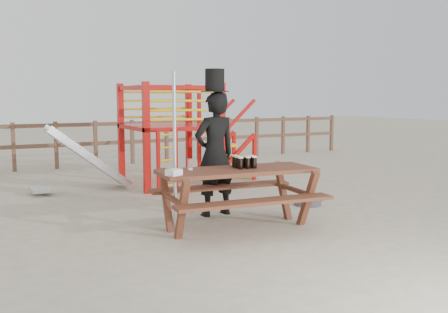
% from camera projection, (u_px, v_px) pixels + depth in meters
% --- Properties ---
extents(ground, '(60.00, 60.00, 0.00)m').
position_uv_depth(ground, '(252.00, 222.00, 7.29)').
color(ground, '#C2B497').
rests_on(ground, ground).
extents(back_fence, '(15.09, 0.09, 1.20)m').
position_uv_depth(back_fence, '(114.00, 138.00, 13.31)').
color(back_fence, brown).
rests_on(back_fence, ground).
extents(playground_fort, '(4.71, 1.84, 2.10)m').
position_uv_depth(playground_fort, '(167.00, 133.00, 10.35)').
color(playground_fort, '#B70F0C').
rests_on(playground_fort, ground).
extents(picnic_table, '(2.30, 1.70, 0.83)m').
position_uv_depth(picnic_table, '(237.00, 191.00, 6.88)').
color(picnic_table, brown).
rests_on(picnic_table, ground).
extents(man_with_hat, '(0.72, 0.51, 2.23)m').
position_uv_depth(man_with_hat, '(215.00, 151.00, 7.60)').
color(man_with_hat, black).
rests_on(man_with_hat, ground).
extents(metal_pole, '(0.05, 0.05, 2.15)m').
position_uv_depth(metal_pole, '(175.00, 153.00, 6.64)').
color(metal_pole, '#B2B2B7').
rests_on(metal_pole, ground).
extents(parasol_base, '(0.46, 0.46, 0.19)m').
position_uv_depth(parasol_base, '(308.00, 202.00, 8.42)').
color(parasol_base, '#3D3C42').
rests_on(parasol_base, ground).
extents(paper_bag, '(0.22, 0.20, 0.08)m').
position_uv_depth(paper_bag, '(174.00, 172.00, 6.26)').
color(paper_bag, white).
rests_on(paper_bag, picnic_table).
extents(stout_pints, '(0.30, 0.30, 0.17)m').
position_uv_depth(stout_pints, '(244.00, 162.00, 6.92)').
color(stout_pints, black).
rests_on(stout_pints, picnic_table).
extents(empty_glasses, '(0.07, 0.07, 0.15)m').
position_uv_depth(empty_glasses, '(190.00, 165.00, 6.74)').
color(empty_glasses, silver).
rests_on(empty_glasses, picnic_table).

